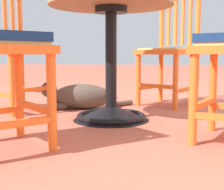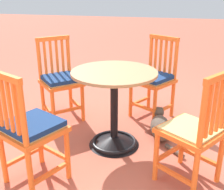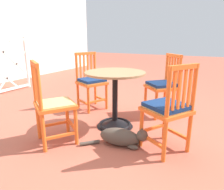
# 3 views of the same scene
# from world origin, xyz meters

# --- Properties ---
(ground_plane) EXTENTS (24.00, 24.00, 0.00)m
(ground_plane) POSITION_xyz_m (0.00, 0.00, 0.00)
(ground_plane) COLOR #AD5642
(cafe_table) EXTENTS (0.76, 0.76, 0.73)m
(cafe_table) POSITION_xyz_m (0.05, -0.01, 0.28)
(cafe_table) COLOR black
(cafe_table) RESTS_ON ground_plane
(orange_chair_tucked_in) EXTENTS (0.55, 0.55, 0.91)m
(orange_chair_tucked_in) POSITION_xyz_m (-0.23, -0.74, 0.45)
(orange_chair_tucked_in) COLOR orange
(orange_chair_tucked_in) RESTS_ON ground_plane
(orange_chair_at_corner) EXTENTS (0.56, 0.56, 0.91)m
(orange_chair_at_corner) POSITION_xyz_m (-0.64, 0.40, 0.43)
(orange_chair_at_corner) COLOR orange
(orange_chair_at_corner) RESTS_ON ground_plane
(tabby_cat) EXTENTS (0.38, 0.69, 0.23)m
(tabby_cat) POSITION_xyz_m (-0.36, -0.31, 0.10)
(tabby_cat) COLOR #4C4238
(tabby_cat) RESTS_ON ground_plane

